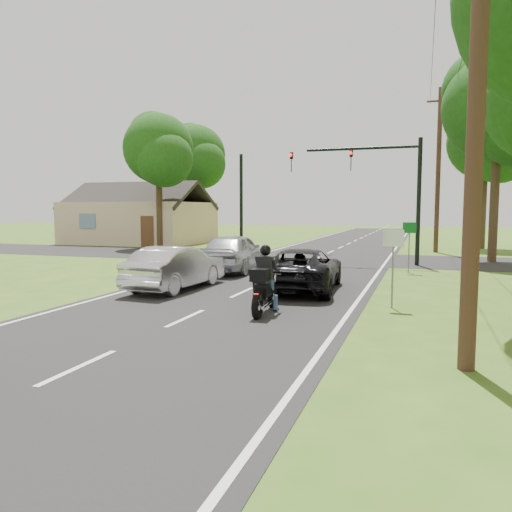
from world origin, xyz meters
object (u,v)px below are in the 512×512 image
Objects in this scene: sign_white at (393,249)px; silver_sedan at (176,268)px; traffic_signal at (379,179)px; utility_pole_far at (438,170)px; dark_suv at (302,269)px; sign_green at (409,235)px; utility_pole_near at (479,56)px; silver_suv at (234,252)px; motorcycle_rider at (265,286)px.

silver_sedan is at bearing 172.04° from sign_white.
utility_pole_far reaches higher than traffic_signal.
traffic_signal is (1.65, 8.87, 3.44)m from dark_suv.
traffic_signal is at bearing -116.37° from silver_sedan.
sign_green is (3.21, 5.85, 0.90)m from dark_suv.
silver_suv is at bearing 127.30° from utility_pole_near.
dark_suv is at bearing -100.54° from traffic_signal.
motorcycle_rider is 0.21× the size of utility_pole_far.
sign_white is at bearing 28.36° from motorcycle_rider.
utility_pole_near is (4.51, -7.13, 4.38)m from dark_suv.
sign_green is (7.12, 1.93, 0.77)m from silver_suv.
dark_suv is (0.04, 3.95, -0.01)m from motorcycle_rider.
utility_pole_near is 4.71× the size of sign_green.
motorcycle_rider is 0.98× the size of sign_green.
sign_green is (3.25, 9.80, 0.89)m from motorcycle_rider.
utility_pole_near is at bearing -73.24° from sign_white.
utility_pole_far is 4.71× the size of sign_white.
sign_green is (-1.30, -11.02, -3.49)m from utility_pole_far.
silver_suv is (-3.91, 3.92, 0.13)m from dark_suv.
silver_suv is 0.48× the size of utility_pole_near.
motorcycle_rider is at bearing 148.16° from silver_sedan.
utility_pole_far is 11.63m from sign_green.
sign_green reaches higher than silver_sedan.
motorcycle_rider is 3.95m from dark_suv.
traffic_signal reaches higher than sign_green.
sign_white is at bearing -94.51° from utility_pole_far.
silver_suv is (0.11, 5.09, 0.10)m from silver_sedan.
motorcycle_rider is 0.42× the size of dark_suv.
traffic_signal is at bearing -141.20° from silver_suv.
silver_sedan is 0.44× the size of utility_pole_far.
dark_suv is 9.51m from utility_pole_near.
silver_sedan is at bearing 142.83° from motorcycle_rider.
dark_suv is at bearing -160.71° from silver_sedan.
utility_pole_far is (4.51, 16.87, 4.38)m from dark_suv.
sign_green is (1.56, -3.02, -2.54)m from traffic_signal.
sign_green is at bearing -62.62° from traffic_signal.
motorcycle_rider is 7.07m from utility_pole_near.
sign_white is (6.92, -6.07, 0.77)m from silver_suv.
utility_pole_far is (8.53, 18.04, 4.35)m from silver_sedan.
silver_suv is 16.02m from utility_pole_far.
dark_suv is at bearing 144.47° from sign_white.
motorcycle_rider is 3.65m from sign_white.
sign_white reaches higher than motorcycle_rider.
dark_suv is 0.50× the size of utility_pole_far.
utility_pole_far is at bearing 70.32° from traffic_signal.
silver_suv reaches higher than dark_suv.
dark_suv is 4.19m from silver_sedan.
silver_sedan is 10.12m from sign_green.
silver_suv is at bearing -138.37° from traffic_signal.
utility_pole_near reaches higher than dark_suv.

